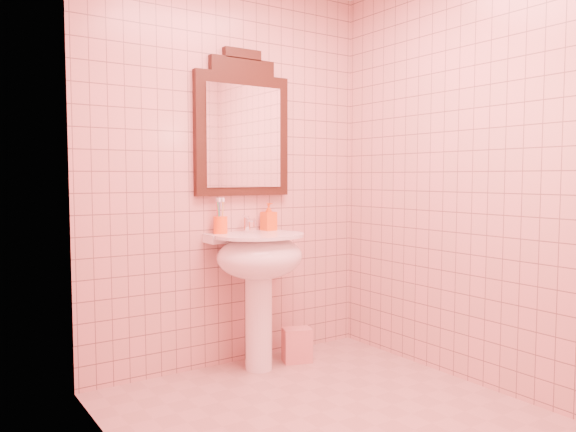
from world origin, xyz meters
TOP-DOWN VIEW (x-y plane):
  - floor at (0.00, 0.00)m, footprint 2.20×2.20m
  - back_wall at (0.00, 1.10)m, footprint 2.00×0.02m
  - pedestal_sink at (0.07, 0.87)m, footprint 0.58×0.58m
  - faucet at (0.07, 1.01)m, footprint 0.04×0.16m
  - mirror at (0.07, 1.07)m, footprint 0.67×0.06m
  - toothbrush_cup at (-0.11, 1.03)m, footprint 0.09×0.09m
  - soap_dispenser at (0.25, 1.03)m, footprint 0.09×0.09m
  - towel at (0.36, 0.86)m, footprint 0.21×0.18m

SIDE VIEW (x-z plane):
  - floor at x=0.00m, z-range 0.00..0.00m
  - towel at x=0.36m, z-range 0.00..0.22m
  - pedestal_sink at x=0.07m, z-range 0.23..1.09m
  - toothbrush_cup at x=-0.11m, z-range 0.82..1.02m
  - faucet at x=0.07m, z-range 0.87..0.97m
  - soap_dispenser at x=0.25m, z-range 0.86..1.05m
  - back_wall at x=0.00m, z-range 0.00..2.50m
  - mirror at x=0.07m, z-range 1.06..2.00m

